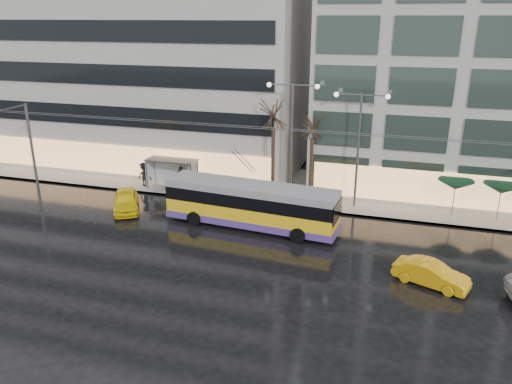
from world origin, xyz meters
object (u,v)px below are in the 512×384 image
at_px(street_lamp_near, 292,126).
at_px(bus_shelter, 169,167).
at_px(trolleybus, 251,206).
at_px(taxi_a, 126,201).

bearing_deg(street_lamp_near, bus_shelter, -179.37).
bearing_deg(trolleybus, taxi_a, 178.82).
xyz_separation_m(trolleybus, bus_shelter, (-8.94, 5.63, 0.45)).
bearing_deg(street_lamp_near, taxi_a, -153.91).
relative_size(trolleybus, bus_shelter, 2.91).
distance_m(street_lamp_near, taxi_a, 13.64).
relative_size(bus_shelter, street_lamp_near, 0.47).
relative_size(trolleybus, street_lamp_near, 1.35).
height_order(trolleybus, street_lamp_near, street_lamp_near).
bearing_deg(bus_shelter, trolleybus, -32.20).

